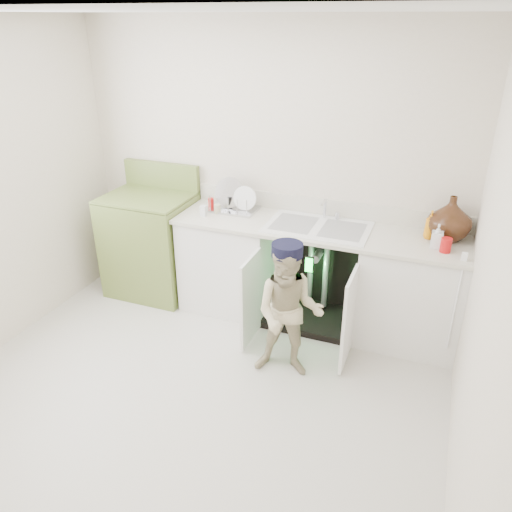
% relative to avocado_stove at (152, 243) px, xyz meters
% --- Properties ---
extents(ground, '(3.50, 3.50, 0.00)m').
position_rel_avocado_stove_xyz_m(ground, '(1.07, -1.18, -0.50)').
color(ground, '#BDB7A6').
rests_on(ground, ground).
extents(room_shell, '(6.00, 5.50, 1.26)m').
position_rel_avocado_stove_xyz_m(room_shell, '(1.07, -1.18, 0.75)').
color(room_shell, beige).
rests_on(room_shell, ground).
extents(counter_run, '(2.44, 1.02, 1.25)m').
position_rel_avocado_stove_xyz_m(counter_run, '(1.66, 0.03, -0.03)').
color(counter_run, white).
rests_on(counter_run, ground).
extents(avocado_stove, '(0.79, 0.65, 1.22)m').
position_rel_avocado_stove_xyz_m(avocado_stove, '(0.00, 0.00, 0.00)').
color(avocado_stove, olive).
rests_on(avocado_stove, ground).
extents(repair_worker, '(0.57, 0.68, 1.07)m').
position_rel_avocado_stove_xyz_m(repair_worker, '(1.63, -0.75, 0.03)').
color(repair_worker, beige).
rests_on(repair_worker, ground).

